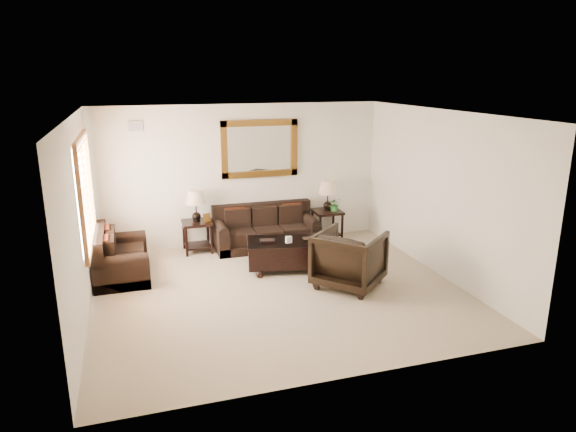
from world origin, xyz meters
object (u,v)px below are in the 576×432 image
object	(u,v)px
sofa	(266,232)
end_table_right	(328,201)
loveseat	(118,259)
armchair	(350,256)
coffee_table	(290,251)
end_table_left	(196,212)

from	to	relation	value
sofa	end_table_right	bearing A→B (deg)	3.39
loveseat	armchair	distance (m)	3.78
loveseat	end_table_right	size ratio (longest dim) A/B	1.20
sofa	end_table_right	size ratio (longest dim) A/B	1.64
sofa	coffee_table	distance (m)	1.25
end_table_right	sofa	bearing A→B (deg)	-176.61
end_table_left	loveseat	bearing A→B (deg)	-148.61
end_table_right	armchair	bearing A→B (deg)	-103.12
sofa	loveseat	world-z (taller)	loveseat
sofa	loveseat	distance (m)	2.82
end_table_left	end_table_right	distance (m)	2.60
loveseat	end_table_right	world-z (taller)	end_table_right
end_table_right	coffee_table	world-z (taller)	end_table_right
loveseat	end_table_left	bearing A→B (deg)	-58.61
end_table_left	coffee_table	size ratio (longest dim) A/B	0.74
sofa	armchair	distance (m)	2.39
coffee_table	armchair	xyz separation A→B (m)	(0.66, -1.01, 0.18)
coffee_table	end_table_left	bearing A→B (deg)	148.34
end_table_right	coffee_table	bearing A→B (deg)	-132.24
end_table_right	armchair	distance (m)	2.42
sofa	loveseat	bearing A→B (deg)	-163.93
end_table_right	coffee_table	size ratio (longest dim) A/B	0.76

